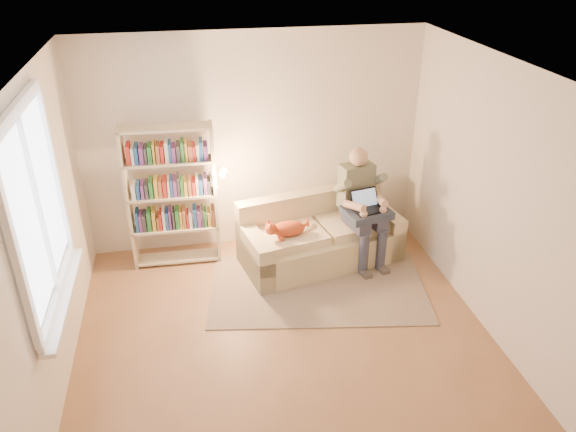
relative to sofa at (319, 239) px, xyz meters
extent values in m
plane|color=brown|center=(-0.66, -1.61, -0.28)|extent=(4.50, 4.50, 0.00)
cube|color=white|center=(-0.66, -1.61, 2.32)|extent=(4.00, 4.50, 0.02)
cube|color=silver|center=(-2.66, -1.61, 1.02)|extent=(0.02, 4.50, 2.60)
cube|color=silver|center=(1.34, -1.61, 1.02)|extent=(0.02, 4.50, 2.60)
cube|color=silver|center=(-0.66, 0.64, 1.02)|extent=(4.00, 0.02, 2.60)
plane|color=white|center=(-2.63, -1.41, 1.37)|extent=(0.00, 1.50, 1.50)
cube|color=white|center=(-2.62, -1.41, 2.16)|extent=(0.05, 1.50, 0.08)
cube|color=white|center=(-2.62, -1.41, 0.58)|extent=(0.05, 1.50, 0.08)
cube|color=white|center=(-2.62, -1.41, 1.37)|extent=(0.04, 0.05, 1.50)
cube|color=white|center=(-2.58, -1.41, 0.53)|extent=(0.12, 1.52, 0.04)
cube|color=beige|center=(0.01, -0.04, -0.09)|extent=(1.97, 1.19, 0.39)
cube|color=beige|center=(-0.06, 0.28, 0.30)|extent=(1.84, 0.56, 0.39)
cube|color=beige|center=(-0.80, -0.21, -0.01)|extent=(0.35, 0.85, 0.55)
cube|color=beige|center=(0.82, 0.13, -0.01)|extent=(0.35, 0.85, 0.55)
cube|color=beige|center=(-0.39, -0.17, 0.16)|extent=(0.88, 0.70, 0.11)
cube|color=beige|center=(0.42, 0.00, 0.16)|extent=(0.88, 0.70, 0.11)
cube|color=slate|center=(0.44, 0.08, 0.62)|extent=(0.42, 0.29, 0.53)
sphere|color=tan|center=(0.45, 0.06, 0.98)|extent=(0.21, 0.21, 0.21)
cube|color=#363A4C|center=(0.38, -0.19, 0.30)|extent=(0.24, 0.46, 0.16)
cube|color=#363A4C|center=(0.61, -0.14, 0.30)|extent=(0.24, 0.46, 0.16)
cylinder|color=#363A4C|center=(0.43, -0.39, -0.03)|extent=(0.11, 0.11, 0.52)
cylinder|color=#363A4C|center=(0.65, -0.35, -0.03)|extent=(0.11, 0.11, 0.52)
ellipsoid|color=#DF5B2B|center=(-0.38, -0.20, 0.30)|extent=(0.42, 0.28, 0.17)
sphere|color=#DF5B2B|center=(-0.59, -0.27, 0.35)|extent=(0.13, 0.13, 0.13)
cylinder|color=#DF5B2B|center=(-0.19, -0.11, 0.26)|extent=(0.19, 0.07, 0.05)
cube|color=#263043|center=(0.48, -0.18, 0.40)|extent=(0.58, 0.51, 0.09)
cube|color=black|center=(0.49, -0.22, 0.45)|extent=(0.37, 0.30, 0.02)
cube|color=black|center=(0.47, -0.11, 0.55)|extent=(0.35, 0.17, 0.21)
plane|color=#8CA5CC|center=(0.47, -0.11, 0.55)|extent=(0.32, 0.18, 0.28)
cube|color=beige|center=(-2.15, 0.30, 0.56)|extent=(0.04, 0.26, 1.70)
cube|color=beige|center=(-1.17, 0.28, 0.56)|extent=(0.04, 0.26, 1.70)
cube|color=beige|center=(-1.66, 0.29, -0.24)|extent=(1.01, 0.28, 0.03)
cube|color=beige|center=(-1.66, 0.29, 0.17)|extent=(1.01, 0.28, 0.03)
cube|color=beige|center=(-1.66, 0.29, 0.59)|extent=(1.01, 0.28, 0.03)
cube|color=beige|center=(-1.66, 0.29, 1.00)|extent=(1.01, 0.28, 0.03)
cube|color=beige|center=(-1.66, 0.29, 1.38)|extent=(1.01, 0.28, 0.03)
cube|color=#333338|center=(-1.66, 0.29, 0.29)|extent=(0.87, 0.23, 0.20)
cube|color=#267233|center=(-1.66, 0.29, 0.70)|extent=(0.87, 0.23, 0.20)
cube|color=gold|center=(-1.66, 0.29, 1.11)|extent=(0.87, 0.23, 0.20)
cylinder|color=silver|center=(-1.25, 0.28, 0.62)|extent=(0.09, 0.09, 0.04)
cone|color=silver|center=(-1.10, 0.17, 0.88)|extent=(0.11, 0.14, 0.14)
cube|color=gray|center=(-0.15, -0.59, -0.28)|extent=(2.55, 1.75, 0.01)
camera|label=1|loc=(-1.45, -5.58, 3.34)|focal=35.00mm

